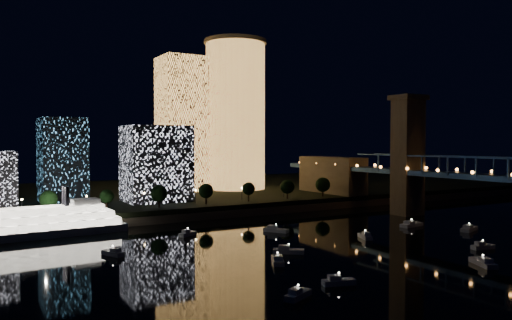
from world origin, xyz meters
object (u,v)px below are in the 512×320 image
Objects in this scene: truss_bridge at (512,184)px; tower_rectangular at (181,124)px; riverboat at (37,224)px; tower_cylindrical at (235,115)px.

tower_rectangular is at bearing 113.61° from truss_bridge.
tower_rectangular is 157.54m from truss_bridge.
riverboat is (-77.94, -72.08, -35.59)m from tower_rectangular.
tower_rectangular is (-30.28, 3.04, -5.72)m from tower_cylindrical.
riverboat is (-108.22, -69.04, -41.31)m from tower_cylindrical.
riverboat is at bearing 153.27° from truss_bridge.
truss_bridge is 157.56m from riverboat.
truss_bridge is at bearing -26.73° from riverboat.
tower_cylindrical is 30.97m from tower_rectangular.
tower_cylindrical reaches higher than truss_bridge.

